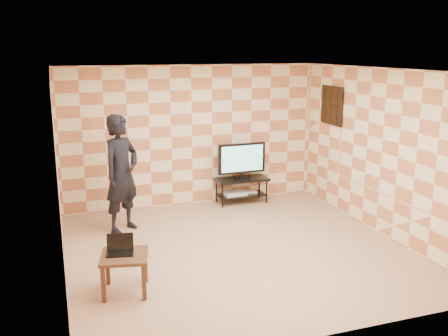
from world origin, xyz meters
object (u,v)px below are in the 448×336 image
Objects in this scene: tv at (242,159)px; tv_stand at (242,185)px; person at (122,174)px; side_table at (125,261)px.

tv_stand is at bearing 88.61° from tv.
person is at bearing -161.85° from tv.
person reaches higher than tv.
tv is at bearing -21.41° from person.
tv_stand is 0.52m from tv.
tv_stand is 2.63m from person.
side_table is at bearing -131.95° from tv_stand.
tv is 4.08m from side_table.
tv_stand is 1.08× the size of tv.
person is (-2.43, -0.80, 0.09)m from tv.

